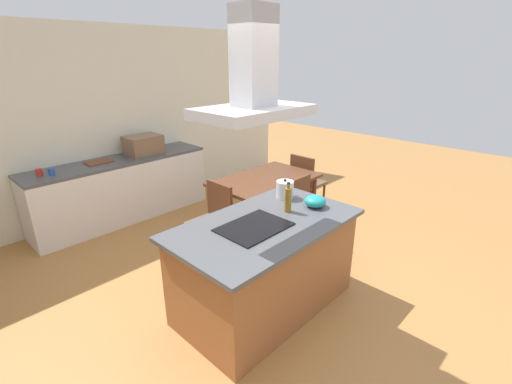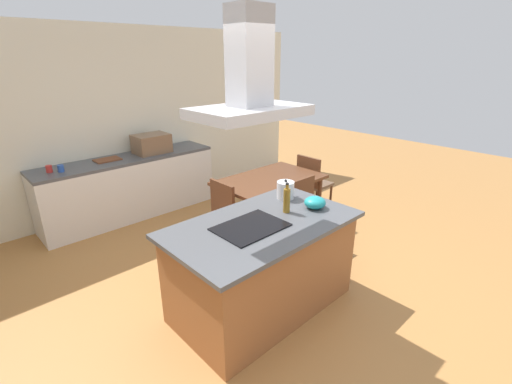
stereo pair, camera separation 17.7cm
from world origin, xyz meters
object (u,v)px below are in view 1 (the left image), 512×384
dining_table (265,184)px  chair_at_right_end (305,179)px  cooktop (254,227)px  mixing_bowl (315,201)px  chair_at_left_end (213,216)px  olive_oil_bottle (288,199)px  countertop_microwave (143,145)px  range_hood (254,83)px  coffee_mug_red (39,172)px  chair_facing_island (305,209)px  tea_kettle (285,189)px  coffee_mug_blue (51,172)px  cutting_board (99,162)px

dining_table → chair_at_right_end: (0.92, 0.00, -0.16)m
cooktop → dining_table: 1.77m
mixing_bowl → chair_at_left_end: 1.34m
olive_oil_bottle → countertop_microwave: 2.88m
cooktop → olive_oil_bottle: bearing=0.8°
range_hood → coffee_mug_red: bearing=105.8°
chair_facing_island → chair_at_left_end: size_ratio=1.00×
olive_oil_bottle → countertop_microwave: olive_oil_bottle is taller
tea_kettle → dining_table: 1.12m
mixing_bowl → chair_at_left_end: (-0.29, 1.22, -0.45)m
countertop_microwave → coffee_mug_blue: 1.31m
cooktop → chair_at_right_end: bearing=25.9°
cooktop → olive_oil_bottle: size_ratio=2.05×
coffee_mug_red → chair_facing_island: size_ratio=0.10×
chair_at_right_end → chair_facing_island: bearing=-144.0°
cooktop → countertop_microwave: (0.61, 2.88, 0.13)m
olive_oil_bottle → mixing_bowl: bearing=-24.4°
chair_facing_island → range_hood: bearing=-162.0°
chair_facing_island → chair_at_left_end: 1.13m
tea_kettle → chair_at_right_end: (1.56, 0.85, -0.48)m
tea_kettle → dining_table: (0.64, 0.85, -0.32)m
olive_oil_bottle → chair_at_left_end: size_ratio=0.33×
coffee_mug_blue → range_hood: range_hood is taller
chair_facing_island → range_hood: range_hood is taller
coffee_mug_red → coffee_mug_blue: size_ratio=1.00×
olive_oil_bottle → chair_facing_island: olive_oil_bottle is taller
olive_oil_bottle → cutting_board: bearing=100.3°
countertop_microwave → chair_at_right_end: (1.67, -1.77, -0.53)m
cooktop → tea_kettle: 0.77m
chair_facing_island → chair_at_left_end: (-0.92, 0.67, 0.00)m
coffee_mug_blue → cutting_board: 0.65m
cooktop → coffee_mug_red: 3.00m
dining_table → coffee_mug_blue: bearing=140.4°
cutting_board → chair_facing_island: bearing=-60.2°
cooktop → chair_at_right_end: size_ratio=0.67×
mixing_bowl → coffee_mug_red: (-1.56, 3.00, -0.01)m
dining_table → range_hood: size_ratio=1.56×
coffee_mug_blue → chair_at_left_end: coffee_mug_blue is taller
coffee_mug_blue → range_hood: 3.12m
cutting_board → chair_at_right_end: size_ratio=0.38×
coffee_mug_blue → chair_at_right_end: 3.46m
cutting_board → chair_at_left_end: 1.93m
coffee_mug_blue → chair_facing_island: 3.17m
cooktop → tea_kettle: tea_kettle is taller
countertop_microwave → chair_at_right_end: 2.49m
countertop_microwave → chair_at_right_end: countertop_microwave is taller
chair_facing_island → chair_at_left_end: bearing=144.0°
olive_oil_bottle → chair_facing_island: 1.12m
coffee_mug_red → mixing_bowl: bearing=-62.6°
olive_oil_bottle → range_hood: bearing=-179.2°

